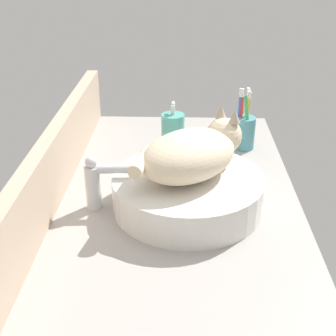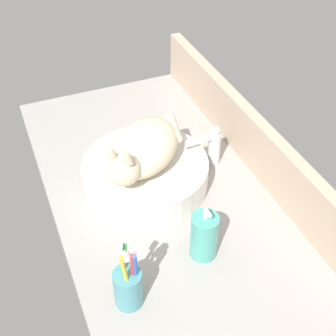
{
  "view_description": "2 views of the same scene",
  "coord_description": "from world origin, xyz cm",
  "px_view_note": "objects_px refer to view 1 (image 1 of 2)",
  "views": [
    {
      "loc": [
        -99.17,
        -2.19,
        59.39
      ],
      "look_at": [
        -0.27,
        1.26,
        9.25
      ],
      "focal_mm": 50.0,
      "sensor_mm": 36.0,
      "label": 1
    },
    {
      "loc": [
        92.06,
        -35.62,
        92.77
      ],
      "look_at": [
        2.61,
        1.3,
        8.66
      ],
      "focal_mm": 50.0,
      "sensor_mm": 36.0,
      "label": 2
    }
  ],
  "objects_px": {
    "toothbrush_cup": "(244,131)",
    "faucet": "(97,181)",
    "sink_basin": "(188,192)",
    "cat": "(193,153)",
    "soap_dispenser": "(173,135)"
  },
  "relations": [
    {
      "from": "toothbrush_cup",
      "to": "faucet",
      "type": "bearing_deg",
      "value": 133.49
    },
    {
      "from": "sink_basin",
      "to": "cat",
      "type": "distance_m",
      "value": 0.1
    },
    {
      "from": "sink_basin",
      "to": "cat",
      "type": "bearing_deg",
      "value": -42.71
    },
    {
      "from": "cat",
      "to": "faucet",
      "type": "distance_m",
      "value": 0.23
    },
    {
      "from": "faucet",
      "to": "toothbrush_cup",
      "type": "bearing_deg",
      "value": -46.51
    },
    {
      "from": "faucet",
      "to": "soap_dispenser",
      "type": "height_order",
      "value": "soap_dispenser"
    },
    {
      "from": "cat",
      "to": "faucet",
      "type": "relative_size",
      "value": 2.19
    },
    {
      "from": "sink_basin",
      "to": "cat",
      "type": "height_order",
      "value": "cat"
    },
    {
      "from": "sink_basin",
      "to": "toothbrush_cup",
      "type": "distance_m",
      "value": 0.39
    },
    {
      "from": "toothbrush_cup",
      "to": "soap_dispenser",
      "type": "bearing_deg",
      "value": 105.73
    },
    {
      "from": "sink_basin",
      "to": "cat",
      "type": "xyz_separation_m",
      "value": [
        0.01,
        -0.01,
        0.1
      ]
    },
    {
      "from": "cat",
      "to": "toothbrush_cup",
      "type": "height_order",
      "value": "cat"
    },
    {
      "from": "cat",
      "to": "toothbrush_cup",
      "type": "bearing_deg",
      "value": -25.26
    },
    {
      "from": "sink_basin",
      "to": "soap_dispenser",
      "type": "bearing_deg",
      "value": 8.41
    },
    {
      "from": "sink_basin",
      "to": "faucet",
      "type": "height_order",
      "value": "faucet"
    }
  ]
}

